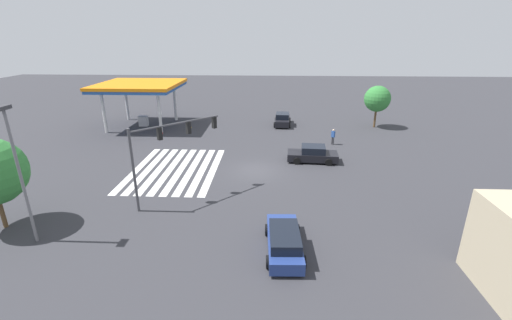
{
  "coord_description": "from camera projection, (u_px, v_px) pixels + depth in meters",
  "views": [
    {
      "loc": [
        27.49,
        1.27,
        11.18
      ],
      "look_at": [
        0.0,
        0.0,
        0.99
      ],
      "focal_mm": 24.0,
      "sensor_mm": 36.0,
      "label": 1
    }
  ],
  "objects": [
    {
      "name": "crosswalk_markings",
      "position": [
        175.0,
        169.0,
        30.0
      ],
      "size": [
        10.76,
        7.25,
        0.01
      ],
      "rotation": [
        0.0,
        0.0,
        1.57
      ],
      "color": "silver",
      "rests_on": "ground_plane"
    },
    {
      "name": "car_1",
      "position": [
        282.0,
        119.0,
        44.28
      ],
      "size": [
        4.72,
        2.28,
        1.59
      ],
      "rotation": [
        0.0,
        0.0,
        3.08
      ],
      "color": "black",
      "rests_on": "ground_plane"
    },
    {
      "name": "car_2",
      "position": [
        313.0,
        154.0,
        31.65
      ],
      "size": [
        2.43,
        4.71,
        1.5
      ],
      "rotation": [
        0.0,
        0.0,
        -1.64
      ],
      "color": "black",
      "rests_on": "ground_plane"
    },
    {
      "name": "ground_plane",
      "position": [
        256.0,
        171.0,
        29.69
      ],
      "size": [
        143.08,
        143.08,
        0.0
      ],
      "primitive_type": "plane",
      "color": "#333338"
    },
    {
      "name": "pedestrian",
      "position": [
        333.0,
        136.0,
        36.39
      ],
      "size": [
        0.41,
        0.41,
        1.7
      ],
      "rotation": [
        0.0,
        0.0,
        -0.79
      ],
      "color": "#38383D",
      "rests_on": "ground_plane"
    },
    {
      "name": "street_light_pole_a",
      "position": [
        18.0,
        164.0,
        18.02
      ],
      "size": [
        0.8,
        0.36,
        7.82
      ],
      "color": "slate",
      "rests_on": "ground_plane"
    },
    {
      "name": "traffic_signal_mast",
      "position": [
        167.0,
        143.0,
        23.05
      ],
      "size": [
        4.94,
        4.94,
        5.71
      ],
      "rotation": [
        0.0,
        0.0,
        2.36
      ],
      "color": "#47474C",
      "rests_on": "ground_plane"
    },
    {
      "name": "tree_corner_a",
      "position": [
        377.0,
        99.0,
        42.27
      ],
      "size": [
        3.19,
        3.19,
        5.21
      ],
      "color": "brown",
      "rests_on": "ground_plane"
    },
    {
      "name": "car_0",
      "position": [
        284.0,
        240.0,
        18.48
      ],
      "size": [
        4.94,
        2.14,
        1.4
      ],
      "rotation": [
        0.0,
        0.0,
        3.18
      ],
      "color": "navy",
      "rests_on": "ground_plane"
    },
    {
      "name": "gas_station_canopy",
      "position": [
        139.0,
        87.0,
        42.35
      ],
      "size": [
        9.71,
        9.71,
        5.47
      ],
      "color": "#23519E",
      "rests_on": "ground_plane"
    }
  ]
}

